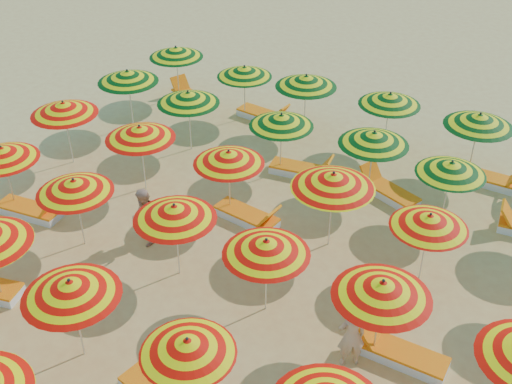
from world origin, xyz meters
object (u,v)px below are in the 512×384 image
umbrella_22 (430,221)px  lounger_13 (302,170)px  lounger_10 (401,354)px  umbrella_12 (2,153)px  umbrella_24 (128,76)px  umbrella_20 (229,157)px  umbrella_30 (176,52)px  lounger_11 (248,216)px  umbrella_14 (175,212)px  umbrella_18 (64,108)px  umbrella_28 (451,168)px  umbrella_31 (244,72)px  beachgoer_b (144,217)px  umbrella_19 (140,132)px  beachgoer_a (351,336)px  umbrella_13 (74,186)px  lounger_16 (190,98)px  lounger_9 (31,210)px  umbrella_16 (382,289)px  umbrella_9 (188,346)px  umbrella_33 (390,99)px  umbrella_27 (374,138)px  umbrella_15 (266,247)px  umbrella_21 (333,181)px  lounger_17 (264,115)px  umbrella_8 (70,288)px  lounger_14 (388,191)px  lounger_18 (489,179)px  umbrella_34 (479,120)px  umbrella_32 (306,81)px

umbrella_22 → lounger_13: bearing=148.2°
lounger_10 → lounger_13: bearing=-47.6°
umbrella_12 → umbrella_24: 5.06m
umbrella_20 → umbrella_12: bearing=-152.7°
umbrella_12 → umbrella_22: 10.31m
umbrella_30 → lounger_11: umbrella_30 is taller
umbrella_14 → umbrella_18: 6.04m
umbrella_28 → umbrella_31: (-7.18, 2.47, 0.04)m
umbrella_12 → beachgoer_b: 4.00m
umbrella_19 → beachgoer_a: 7.85m
umbrella_13 → lounger_16: umbrella_13 is taller
umbrella_14 → lounger_9: 4.85m
umbrella_16 → beachgoer_b: (-6.04, 0.70, -1.00)m
umbrella_9 → umbrella_33: size_ratio=0.93×
umbrella_31 → beachgoer_a: umbrella_31 is taller
umbrella_24 → umbrella_27: bearing=0.5°
umbrella_27 → umbrella_19: bearing=-153.4°
umbrella_15 → beachgoer_b: bearing=170.6°
umbrella_21 → umbrella_22: size_ratio=1.05×
umbrella_9 → umbrella_24: umbrella_24 is taller
lounger_17 → beachgoer_a: 10.28m
umbrella_8 → lounger_14: bearing=68.0°
umbrella_12 → lounger_9: umbrella_12 is taller
lounger_11 → beachgoer_b: (-1.71, -1.93, 0.59)m
umbrella_15 → umbrella_22: 3.62m
umbrella_9 → beachgoer_a: bearing=48.5°
umbrella_18 → lounger_17: (3.55, 5.05, -1.58)m
lounger_16 → lounger_17: 2.83m
umbrella_16 → lounger_18: size_ratio=1.38×
umbrella_30 → umbrella_20: bearing=-44.3°
lounger_14 → umbrella_21: bearing=100.2°
umbrella_22 → lounger_11: size_ratio=1.10×
umbrella_18 → umbrella_33: 9.16m
umbrella_13 → lounger_10: bearing=1.7°
umbrella_15 → lounger_9: size_ratio=1.28×
umbrella_15 → lounger_10: bearing=1.0°
umbrella_15 → lounger_11: (-1.88, 2.52, -1.52)m
umbrella_31 → lounger_9: umbrella_31 is taller
umbrella_22 → umbrella_24: 10.45m
lounger_14 → umbrella_28: bearing=-173.0°
umbrella_34 → umbrella_27: bearing=-133.1°
umbrella_13 → umbrella_32: umbrella_32 is taller
umbrella_32 → lounger_11: bearing=-80.5°
lounger_17 → lounger_11: bearing=-59.0°
lounger_10 → lounger_16: (-9.98, 7.48, 0.00)m
umbrella_21 → umbrella_32: size_ratio=0.85×
umbrella_12 → umbrella_30: 7.51m
umbrella_20 → beachgoer_b: size_ratio=1.54×
lounger_10 → umbrella_31: bearing=-43.0°
umbrella_8 → lounger_10: size_ratio=1.15×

